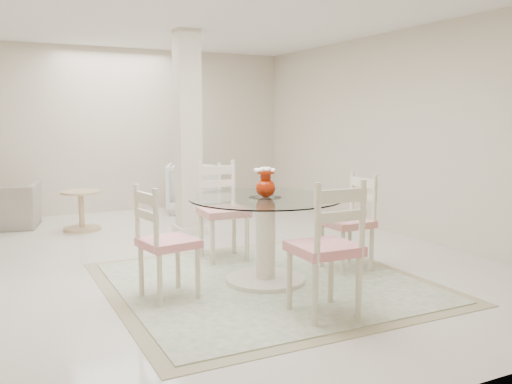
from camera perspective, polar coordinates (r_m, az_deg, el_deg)
name	(u,v)px	position (r m, az deg, el deg)	size (l,w,h in m)	color
ground	(186,259)	(6.13, -7.36, -6.98)	(7.00, 7.00, 0.00)	silver
room_shell	(183,90)	(5.94, -7.68, 10.61)	(6.02, 7.02, 2.71)	beige
column	(188,134)	(7.33, -7.18, 6.12)	(0.30, 0.30, 2.70)	beige
area_rug	(265,282)	(5.22, 0.99, -9.47)	(2.89, 2.89, 0.02)	tan
dining_table	(265,240)	(5.11, 1.00, -5.05)	(1.43, 1.43, 0.83)	#F9E8CD
red_vase	(265,183)	(5.03, 1.00, 0.95)	(0.21, 0.18, 0.28)	#9F2004
dining_chair_east	(353,214)	(5.64, 10.14, -2.31)	(0.45, 0.45, 1.10)	beige
dining_chair_north	(221,203)	(5.98, -3.70, -1.13)	(0.51, 0.51, 1.20)	beige
dining_chair_west	(161,234)	(4.68, -9.98, -4.41)	(0.51, 0.51, 1.10)	beige
dining_chair_south	(330,239)	(4.22, 7.75, -4.90)	(0.50, 0.50, 1.21)	beige
recliner_taupe	(2,206)	(8.48, -25.21, -1.33)	(0.99, 0.86, 0.64)	gray
armchair_white	(195,187)	(9.09, -6.47, 0.51)	(0.88, 0.91, 0.82)	silver
side_table	(82,212)	(7.93, -17.89, -2.03)	(0.53, 0.53, 0.55)	tan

